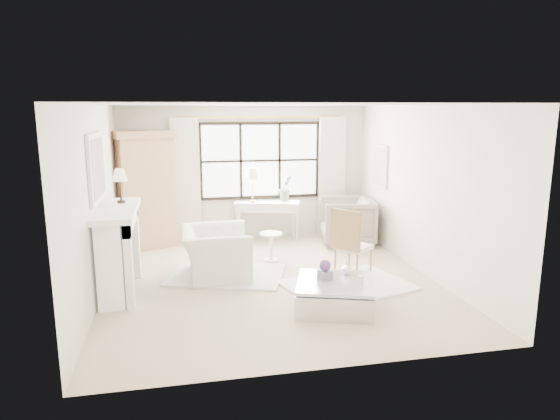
{
  "coord_description": "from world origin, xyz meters",
  "views": [
    {
      "loc": [
        -1.37,
        -7.28,
        2.65
      ],
      "look_at": [
        0.18,
        0.2,
        1.08
      ],
      "focal_mm": 32.0,
      "sensor_mm": 36.0,
      "label": 1
    }
  ],
  "objects_px": {
    "armoire": "(146,189)",
    "club_armchair": "(216,253)",
    "console_table": "(267,221)",
    "coffee_table": "(335,295)"
  },
  "relations": [
    {
      "from": "armoire",
      "to": "club_armchair",
      "type": "xyz_separation_m",
      "value": [
        1.16,
        -2.03,
        -0.75
      ]
    },
    {
      "from": "console_table",
      "to": "coffee_table",
      "type": "xyz_separation_m",
      "value": [
        0.25,
        -3.67,
        -0.22
      ]
    },
    {
      "from": "coffee_table",
      "to": "club_armchair",
      "type": "bearing_deg",
      "value": 149.77
    },
    {
      "from": "coffee_table",
      "to": "console_table",
      "type": "bearing_deg",
      "value": 112.24
    },
    {
      "from": "armoire",
      "to": "club_armchair",
      "type": "bearing_deg",
      "value": -80.27
    },
    {
      "from": "coffee_table",
      "to": "armoire",
      "type": "bearing_deg",
      "value": 143.68
    },
    {
      "from": "club_armchair",
      "to": "coffee_table",
      "type": "bearing_deg",
      "value": -137.28
    },
    {
      "from": "console_table",
      "to": "club_armchair",
      "type": "bearing_deg",
      "value": -103.83
    },
    {
      "from": "armoire",
      "to": "console_table",
      "type": "distance_m",
      "value": 2.47
    },
    {
      "from": "armoire",
      "to": "coffee_table",
      "type": "relative_size",
      "value": 1.77
    }
  ]
}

